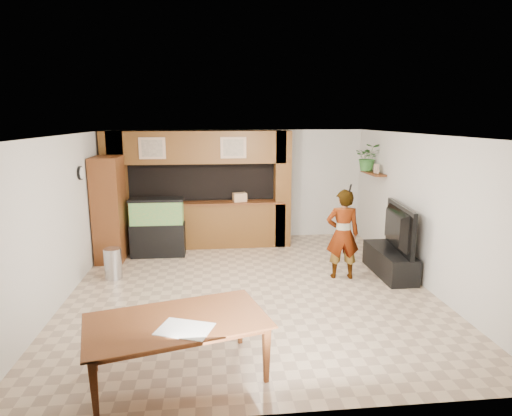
{
  "coord_description": "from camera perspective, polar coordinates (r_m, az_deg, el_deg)",
  "views": [
    {
      "loc": [
        -0.62,
        -6.92,
        2.86
      ],
      "look_at": [
        0.16,
        0.6,
        1.27
      ],
      "focal_mm": 30.0,
      "sensor_mm": 36.0,
      "label": 1
    }
  ],
  "objects": [
    {
      "name": "wall_shelf",
      "position": [
        9.59,
        15.36,
        4.48
      ],
      "size": [
        0.25,
        0.9,
        0.04
      ],
      "primitive_type": "cube",
      "color": "brown",
      "rests_on": "wall_right"
    },
    {
      "name": "wall_clock",
      "position": [
        8.32,
        -22.35,
        4.33
      ],
      "size": [
        0.05,
        0.25,
        0.25
      ],
      "color": "black",
      "rests_on": "wall_left"
    },
    {
      "name": "floor",
      "position": [
        7.51,
        -0.78,
        -10.53
      ],
      "size": [
        6.5,
        6.5,
        0.0
      ],
      "primitive_type": "plane",
      "color": "tan",
      "rests_on": "ground"
    },
    {
      "name": "dining_table",
      "position": [
        5.06,
        -10.27,
        -18.14
      ],
      "size": [
        2.18,
        1.56,
        0.69
      ],
      "primitive_type": "imported",
      "rotation": [
        0.0,
        0.0,
        0.26
      ],
      "color": "brown",
      "rests_on": "floor"
    },
    {
      "name": "potted_plant",
      "position": [
        9.81,
        14.72,
        6.56
      ],
      "size": [
        0.67,
        0.62,
        0.6
      ],
      "primitive_type": "imported",
      "rotation": [
        0.0,
        0.0,
        -0.34
      ],
      "color": "#33712D",
      "rests_on": "wall_shelf"
    },
    {
      "name": "photo_frame",
      "position": [
        9.43,
        15.76,
        5.06
      ],
      "size": [
        0.07,
        0.15,
        0.2
      ],
      "primitive_type": "cube",
      "rotation": [
        0.0,
        0.0,
        0.26
      ],
      "color": "tan",
      "rests_on": "wall_shelf"
    },
    {
      "name": "ceiling",
      "position": [
        6.95,
        -0.84,
        9.71
      ],
      "size": [
        6.5,
        6.5,
        0.0
      ],
      "primitive_type": "plane",
      "color": "white",
      "rests_on": "wall_back"
    },
    {
      "name": "person",
      "position": [
        7.86,
        11.48,
        -3.43
      ],
      "size": [
        0.64,
        0.46,
        1.64
      ],
      "primitive_type": "imported",
      "rotation": [
        0.0,
        0.0,
        3.03
      ],
      "color": "tan",
      "rests_on": "floor"
    },
    {
      "name": "wall_right",
      "position": [
        7.96,
        21.23,
        -0.26
      ],
      "size": [
        0.0,
        6.5,
        6.5
      ],
      "primitive_type": "plane",
      "rotation": [
        1.57,
        0.0,
        -1.57
      ],
      "color": "beige",
      "rests_on": "floor"
    },
    {
      "name": "television",
      "position": [
        8.23,
        17.68,
        -2.5
      ],
      "size": [
        0.36,
        1.48,
        0.84
      ],
      "primitive_type": "imported",
      "rotation": [
        0.0,
        0.0,
        1.46
      ],
      "color": "black",
      "rests_on": "tv_stand"
    },
    {
      "name": "wall_left",
      "position": [
        7.48,
        -24.35,
        -1.26
      ],
      "size": [
        0.0,
        6.5,
        6.5
      ],
      "primitive_type": "plane",
      "rotation": [
        1.57,
        0.0,
        1.57
      ],
      "color": "beige",
      "rests_on": "floor"
    },
    {
      "name": "newspaper_a",
      "position": [
        4.72,
        -9.47,
        -15.63
      ],
      "size": [
        0.66,
        0.57,
        0.01
      ],
      "primitive_type": "cube",
      "rotation": [
        0.0,
        0.0,
        -0.36
      ],
      "color": "silver",
      "rests_on": "dining_table"
    },
    {
      "name": "tv_stand",
      "position": [
        8.41,
        17.39,
        -6.87
      ],
      "size": [
        0.53,
        1.43,
        0.48
      ],
      "primitive_type": "cube",
      "color": "black",
      "rests_on": "floor"
    },
    {
      "name": "pantry_cabinet",
      "position": [
        9.16,
        -18.94,
        -0.13
      ],
      "size": [
        0.53,
        0.87,
        2.12
      ],
      "primitive_type": "cube",
      "color": "brown",
      "rests_on": "floor"
    },
    {
      "name": "microphone",
      "position": [
        7.55,
        12.47,
        2.6
      ],
      "size": [
        0.03,
        0.1,
        0.15
      ],
      "primitive_type": "cylinder",
      "rotation": [
        0.44,
        0.0,
        0.0
      ],
      "color": "black",
      "rests_on": "person"
    },
    {
      "name": "wall_back",
      "position": [
        10.31,
        -2.43,
        3.13
      ],
      "size": [
        6.0,
        0.0,
        6.0
      ],
      "primitive_type": "plane",
      "rotation": [
        1.57,
        0.0,
        0.0
      ],
      "color": "beige",
      "rests_on": "floor"
    },
    {
      "name": "trash_can",
      "position": [
        8.23,
        -18.53,
        -7.04
      ],
      "size": [
        0.31,
        0.31,
        0.57
      ],
      "primitive_type": "cylinder",
      "color": "#B2B2B7",
      "rests_on": "floor"
    },
    {
      "name": "partition",
      "position": [
        9.69,
        -7.82,
        2.55
      ],
      "size": [
        4.2,
        0.99,
        2.6
      ],
      "color": "brown",
      "rests_on": "floor"
    },
    {
      "name": "counter_box",
      "position": [
        9.55,
        -2.2,
        1.44
      ],
      "size": [
        0.33,
        0.25,
        0.19
      ],
      "primitive_type": "cube",
      "rotation": [
        0.0,
        0.0,
        0.2
      ],
      "color": "tan",
      "rests_on": "partition"
    },
    {
      "name": "aquarium",
      "position": [
        9.22,
        -12.98,
        -2.6
      ],
      "size": [
        1.12,
        0.42,
        1.24
      ],
      "rotation": [
        0.0,
        0.0,
        -0.01
      ],
      "color": "black",
      "rests_on": "floor"
    }
  ]
}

